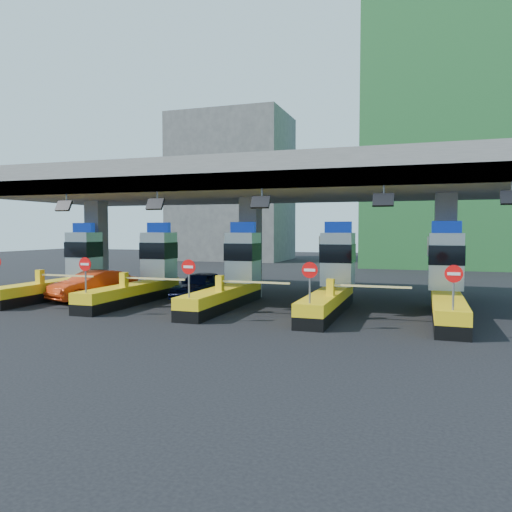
% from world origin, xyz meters
% --- Properties ---
extents(ground, '(120.00, 120.00, 0.00)m').
position_xyz_m(ground, '(0.00, 0.00, 0.00)').
color(ground, black).
rests_on(ground, ground).
extents(toll_canopy, '(28.00, 12.09, 7.00)m').
position_xyz_m(toll_canopy, '(0.00, 2.87, 6.13)').
color(toll_canopy, slate).
rests_on(toll_canopy, ground).
extents(toll_lane_far_left, '(4.43, 8.00, 4.16)m').
position_xyz_m(toll_lane_far_left, '(-10.00, 0.28, 1.40)').
color(toll_lane_far_left, black).
rests_on(toll_lane_far_left, ground).
extents(toll_lane_left, '(4.43, 8.00, 4.16)m').
position_xyz_m(toll_lane_left, '(-5.00, 0.28, 1.40)').
color(toll_lane_left, black).
rests_on(toll_lane_left, ground).
extents(toll_lane_center, '(4.43, 8.00, 4.16)m').
position_xyz_m(toll_lane_center, '(0.00, 0.28, 1.40)').
color(toll_lane_center, black).
rests_on(toll_lane_center, ground).
extents(toll_lane_right, '(4.43, 8.00, 4.16)m').
position_xyz_m(toll_lane_right, '(5.00, 0.28, 1.40)').
color(toll_lane_right, black).
rests_on(toll_lane_right, ground).
extents(toll_lane_far_right, '(4.43, 8.00, 4.16)m').
position_xyz_m(toll_lane_far_right, '(10.00, 0.28, 1.40)').
color(toll_lane_far_right, black).
rests_on(toll_lane_far_right, ground).
extents(bg_building_scaffold, '(18.00, 12.00, 28.00)m').
position_xyz_m(bg_building_scaffold, '(12.00, 32.00, 14.00)').
color(bg_building_scaffold, '#1E5926').
rests_on(bg_building_scaffold, ground).
extents(bg_building_concrete, '(14.00, 10.00, 18.00)m').
position_xyz_m(bg_building_concrete, '(-14.00, 36.00, 9.00)').
color(bg_building_concrete, '#4C4C49').
rests_on(bg_building_concrete, ground).
extents(van, '(2.07, 4.43, 1.47)m').
position_xyz_m(van, '(-2.51, 1.81, 0.73)').
color(van, black).
rests_on(van, ground).
extents(red_car, '(3.15, 5.06, 1.57)m').
position_xyz_m(red_car, '(-7.71, -0.43, 0.79)').
color(red_car, red).
rests_on(red_car, ground).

